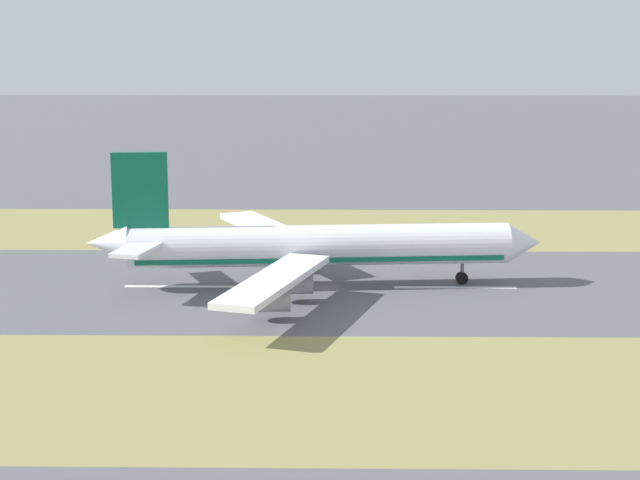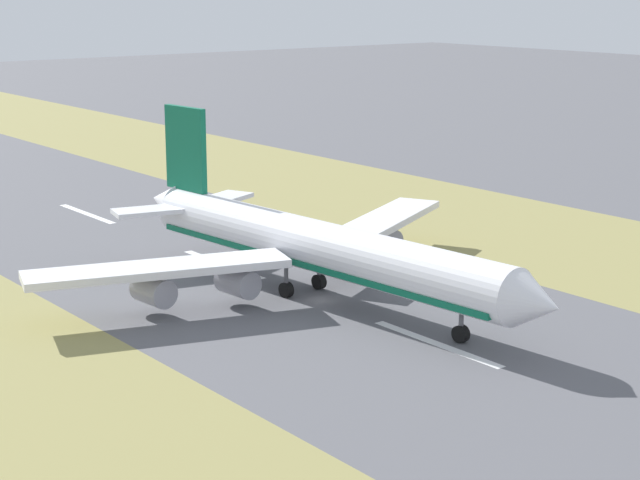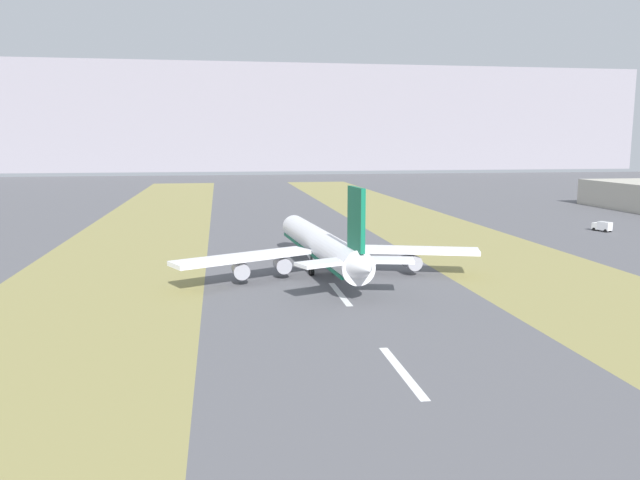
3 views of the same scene
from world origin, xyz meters
name	(u,v)px [view 2 (image 2 of 3)]	position (x,y,z in m)	size (l,w,h in m)	color
ground_plane	(321,301)	(0.00, 0.00, 0.00)	(800.00, 800.00, 0.00)	#56565B
grass_median_west	(572,244)	(-45.00, 0.00, 0.00)	(40.00, 600.00, 0.01)	olive
centreline_dash_near	(87,214)	(0.00, -60.76, 0.01)	(1.20, 18.00, 0.01)	silver
centreline_dash_mid	(223,264)	(0.00, -20.76, 0.01)	(1.20, 18.00, 0.01)	silver
centreline_dash_far	(436,343)	(0.00, 19.24, 0.01)	(1.20, 18.00, 0.01)	silver
airplane_main_jet	(309,245)	(-0.36, -2.66, 6.02)	(63.92, 67.22, 20.20)	white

